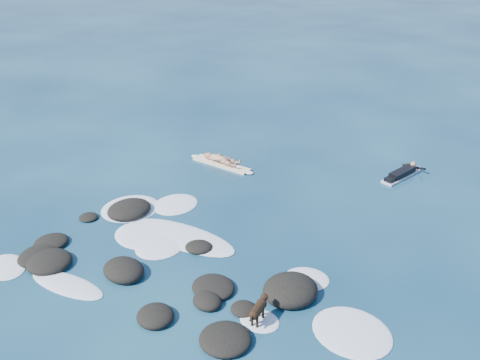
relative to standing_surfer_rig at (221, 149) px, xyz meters
The scene contains 6 objects.
ground 7.38m from the standing_surfer_rig, 57.71° to the right, with size 160.00×160.00×0.00m, color #0A2642.
reef_rocks 8.08m from the standing_surfer_rig, 63.70° to the right, with size 12.51×5.82×0.66m.
breaking_foam 7.37m from the standing_surfer_rig, 61.32° to the right, with size 12.00×7.58×0.12m.
standing_surfer_rig is the anchor object (origin of this frame).
paddling_surfer_rig 7.50m from the standing_surfer_rig, 26.29° to the left, with size 1.24×2.48×0.43m.
dog 9.88m from the standing_surfer_rig, 47.79° to the right, with size 0.38×1.08×0.69m.
Camera 1 is at (8.51, -10.30, 9.51)m, focal length 40.00 mm.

